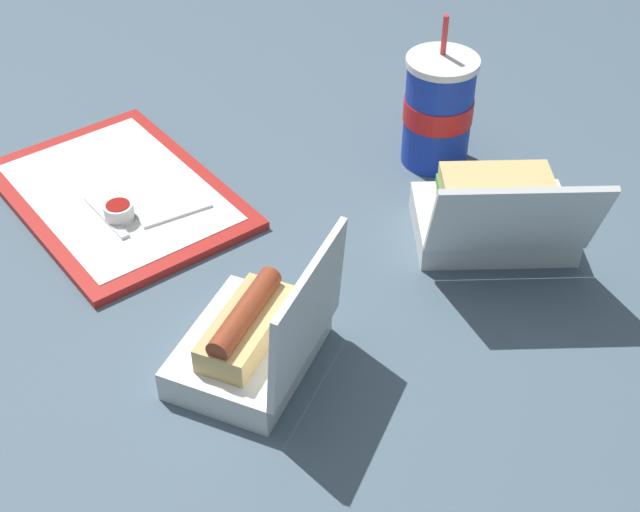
% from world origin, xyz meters
% --- Properties ---
extents(ground_plane, '(3.20, 3.20, 0.00)m').
position_xyz_m(ground_plane, '(0.00, 0.00, 0.00)').
color(ground_plane, '#4C6070').
extents(food_tray, '(0.39, 0.29, 0.01)m').
position_xyz_m(food_tray, '(0.31, 0.05, 0.01)').
color(food_tray, red).
rests_on(food_tray, ground_plane).
extents(ketchup_cup, '(0.04, 0.04, 0.02)m').
position_xyz_m(ketchup_cup, '(0.25, 0.08, 0.03)').
color(ketchup_cup, white).
rests_on(ketchup_cup, food_tray).
extents(napkin_stack, '(0.12, 0.12, 0.00)m').
position_xyz_m(napkin_stack, '(0.25, 0.01, 0.02)').
color(napkin_stack, white).
rests_on(napkin_stack, food_tray).
extents(plastic_fork, '(0.11, 0.02, 0.00)m').
position_xyz_m(plastic_fork, '(0.27, 0.09, 0.02)').
color(plastic_fork, white).
rests_on(plastic_fork, food_tray).
extents(clamshell_hotdog_corner, '(0.21, 0.22, 0.17)m').
position_xyz_m(clamshell_hotdog_corner, '(-0.07, 0.11, 0.04)').
color(clamshell_hotdog_corner, white).
rests_on(clamshell_hotdog_corner, ground_plane).
extents(clamshell_sandwich_left, '(0.29, 0.29, 0.17)m').
position_xyz_m(clamshell_sandwich_left, '(-0.11, -0.27, 0.04)').
color(clamshell_sandwich_left, white).
rests_on(clamshell_sandwich_left, ground_plane).
extents(soda_cup_left, '(0.10, 0.10, 0.23)m').
position_xyz_m(soda_cup_left, '(0.07, -0.35, 0.08)').
color(soda_cup_left, '#1938B7').
rests_on(soda_cup_left, ground_plane).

